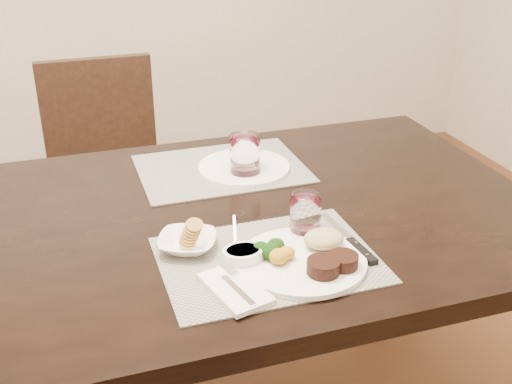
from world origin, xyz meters
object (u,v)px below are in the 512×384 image
object	(u,v)px
far_plate	(244,167)
steak_knife	(355,245)
wine_glass_near	(305,217)
chair_far	(107,169)
cracker_bowl	(187,242)
dinner_plate	(309,257)

from	to	relation	value
far_plate	steak_knife	bearing A→B (deg)	-77.37
steak_knife	wine_glass_near	world-z (taller)	wine_glass_near
steak_knife	chair_far	bearing A→B (deg)	105.27
cracker_bowl	wine_glass_near	world-z (taller)	wine_glass_near
cracker_bowl	wine_glass_near	size ratio (longest dim) A/B	1.67
chair_far	dinner_plate	size ratio (longest dim) A/B	3.29
cracker_bowl	far_plate	size ratio (longest dim) A/B	0.64
dinner_plate	wine_glass_near	xyz separation A→B (m)	(0.04, 0.12, 0.03)
dinner_plate	steak_knife	distance (m)	0.13
wine_glass_near	steak_knife	bearing A→B (deg)	-47.95
chair_far	dinner_plate	world-z (taller)	chair_far
cracker_bowl	wine_glass_near	bearing A→B (deg)	-3.96
chair_far	cracker_bowl	world-z (taller)	chair_far
chair_far	cracker_bowl	xyz separation A→B (m)	(0.08, -1.08, 0.27)
chair_far	wine_glass_near	xyz separation A→B (m)	(0.35, -1.09, 0.29)
chair_far	wine_glass_near	bearing A→B (deg)	-72.19
steak_knife	far_plate	bearing A→B (deg)	97.78
dinner_plate	cracker_bowl	xyz separation A→B (m)	(-0.23, 0.14, 0.00)
steak_knife	cracker_bowl	bearing A→B (deg)	157.81
dinner_plate	far_plate	size ratio (longest dim) A/B	1.06
steak_knife	wine_glass_near	distance (m)	0.13
chair_far	dinner_plate	xyz separation A→B (m)	(0.31, -1.21, 0.27)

